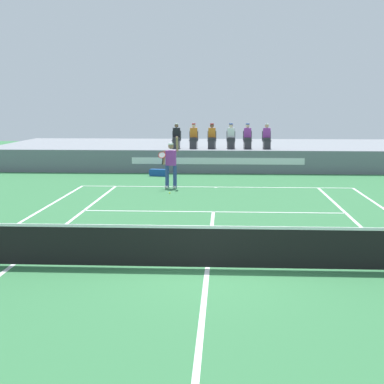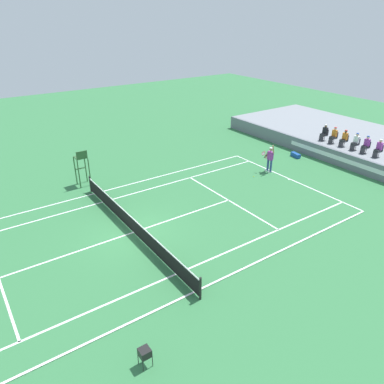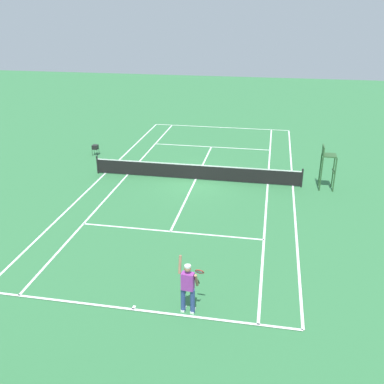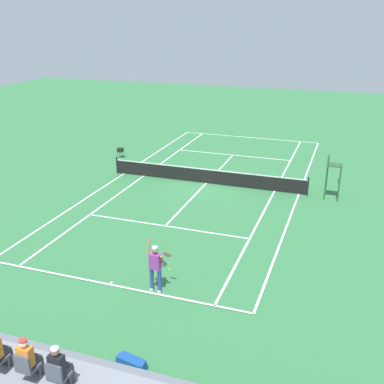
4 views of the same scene
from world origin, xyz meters
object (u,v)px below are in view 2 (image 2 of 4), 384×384
Objects in this scene: spectator_seated_1 at (334,136)px; equipment_bag at (296,155)px; spectator_seated_5 at (378,149)px; spectator_seated_4 at (366,145)px; spectator_seated_2 at (344,139)px; spectator_seated_0 at (324,133)px; tennis_player at (270,159)px; umpire_chair at (82,163)px; ball_hopper at (145,352)px; tennis_ball at (254,177)px; spectator_seated_3 at (355,142)px.

spectator_seated_1 is 1.34× the size of equipment_bag.
spectator_seated_4 is at bearing 180.00° from spectator_seated_5.
spectator_seated_4 is (1.79, 0.00, 0.00)m from spectator_seated_2.
spectator_seated_0 is at bearing 180.00° from spectator_seated_4.
spectator_seated_4 is at bearing 62.01° from tennis_player.
spectator_seated_5 is at bearing 55.57° from tennis_player.
umpire_chair is (-6.86, -17.88, -0.17)m from spectator_seated_2.
ball_hopper is at bearing -69.97° from spectator_seated_2.
spectator_seated_4 reaches higher than equipment_bag.
umpire_chair is at bearing -110.98° from spectator_seated_2.
tennis_player is at bearing -117.99° from spectator_seated_4.
ball_hopper is (9.49, -21.12, -1.16)m from spectator_seated_0.
tennis_player is at bearing 121.73° from ball_hopper.
ball_hopper is (8.62, -21.12, -1.16)m from spectator_seated_1.
equipment_bag is at bearing -151.12° from spectator_seated_4.
spectator_seated_0 is 18.60× the size of tennis_ball.
spectator_seated_1 reaches higher than equipment_bag.
tennis_ball is 0.10× the size of ball_hopper.
spectator_seated_4 is (2.71, 0.00, 0.00)m from spectator_seated_1.
equipment_bag is (-2.42, -2.32, -1.57)m from spectator_seated_2.
ball_hopper is at bearing -65.80° from spectator_seated_0.
spectator_seated_4 is at bearing 0.00° from spectator_seated_3.
tennis_ball is at bearing -112.46° from spectator_seated_4.
spectator_seated_0 is 1.81× the size of ball_hopper.
spectator_seated_2 is 2.75m from spectator_seated_5.
tennis_player is 30.63× the size of tennis_ball.
spectator_seated_0 is at bearing 92.56° from tennis_player.
equipment_bag is at bearing 103.18° from tennis_player.
spectator_seated_0 is at bearing 180.00° from spectator_seated_5.
tennis_player is 17.53m from ball_hopper.
ball_hopper is at bearing -76.80° from spectator_seated_5.
tennis_ball is (-3.21, -7.76, -1.69)m from spectator_seated_4.
spectator_seated_1 is 0.61× the size of tennis_player.
umpire_chair is (-5.34, -11.67, 0.56)m from tennis_player.
spectator_seated_0 reaches higher than ball_hopper.
spectator_seated_1 is (0.87, 0.00, 0.00)m from spectator_seated_0.
spectator_seated_2 is 1.00× the size of spectator_seated_4.
tennis_ball is 0.07× the size of equipment_bag.
tennis_player is 12.84m from umpire_chair.
tennis_ball is at bearing 124.31° from ball_hopper.
spectator_seated_1 is 1.81× the size of ball_hopper.
spectator_seated_1 is 0.52× the size of umpire_chair.
spectator_seated_1 is at bearing 57.12° from equipment_bag.
spectator_seated_1 and spectator_seated_5 have the same top height.
spectator_seated_1 is 3.67m from spectator_seated_5.
ball_hopper is at bearing -72.29° from spectator_seated_3.
tennis_ball is at bearing -118.22° from spectator_seated_5.
spectator_seated_2 and spectator_seated_4 have the same top height.
spectator_seated_3 is (0.96, 0.00, 0.00)m from spectator_seated_2.
spectator_seated_1 is 6.29m from tennis_player.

